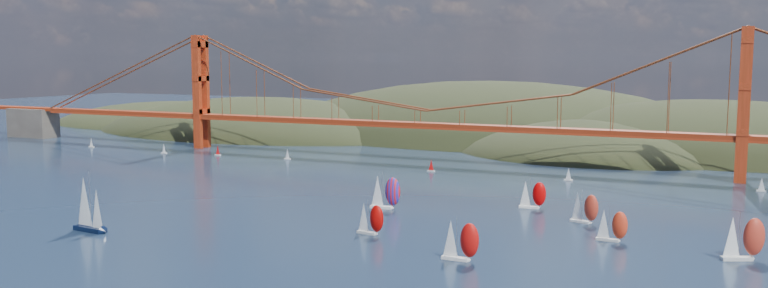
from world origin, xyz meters
TOP-DOWN VIEW (x-y plane):
  - ground at (0.00, 0.00)m, footprint 1200.00×1200.00m
  - headlands at (44.95, 278.29)m, footprint 725.00×225.00m
  - bridge at (-1.75, 180.00)m, footprint 552.00×12.00m
  - sloop_navy at (-30.96, 24.15)m, footprint 10.16×6.05m
  - racer_0 at (35.69, 51.61)m, footprint 7.70×3.59m
  - racer_1 at (64.26, 38.02)m, footprint 8.42×3.39m
  - racer_2 at (91.61, 69.93)m, footprint 7.45×3.10m
  - racer_3 at (81.88, 87.65)m, footprint 8.08×4.96m
  - racer_4 at (120.12, 64.53)m, footprint 9.55×6.88m
  - racer_5 at (64.40, 101.15)m, footprint 7.96×3.84m
  - racer_rwb at (25.41, 82.26)m, footprint 9.35×3.84m
  - distant_boat_0 at (-170.73, 157.61)m, footprint 3.00×2.00m
  - distant_boat_1 at (-121.74, 154.40)m, footprint 3.00×2.00m
  - distant_boat_2 at (-94.41, 158.99)m, footprint 3.00×2.00m
  - distant_boat_3 at (-58.69, 161.33)m, footprint 3.00×2.00m
  - distant_boat_4 at (126.40, 160.56)m, footprint 3.00×2.00m
  - distant_boat_8 at (64.03, 155.97)m, footprint 3.00×2.00m
  - distant_boat_9 at (11.00, 155.62)m, footprint 3.00×2.00m

SIDE VIEW (x-z plane):
  - headlands at x=44.95m, z-range -60.46..35.54m
  - ground at x=0.00m, z-range 0.00..0.00m
  - distant_boat_0 at x=-170.73m, z-range 0.06..4.76m
  - distant_boat_1 at x=-121.74m, z-range 0.06..4.76m
  - distant_boat_2 at x=-94.41m, z-range 0.06..4.76m
  - distant_boat_3 at x=-58.69m, z-range 0.06..4.76m
  - distant_boat_4 at x=126.40m, z-range 0.06..4.76m
  - distant_boat_8 at x=64.03m, z-range 0.06..4.76m
  - distant_boat_9 at x=11.00m, z-range 0.06..4.76m
  - racer_2 at x=91.61m, z-range -0.23..8.28m
  - racer_0 at x=35.69m, z-range -0.24..8.46m
  - racer_5 at x=64.40m, z-range -0.25..8.72m
  - racer_3 at x=81.88m, z-range -0.25..8.79m
  - racer_1 at x=64.26m, z-range -0.27..9.45m
  - racer_4 at x=120.12m, z-range -0.29..10.43m
  - racer_rwb at x=25.41m, z-range -0.29..10.43m
  - sloop_navy at x=-30.96m, z-range -0.91..14.55m
  - bridge at x=-1.75m, z-range 4.73..59.73m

